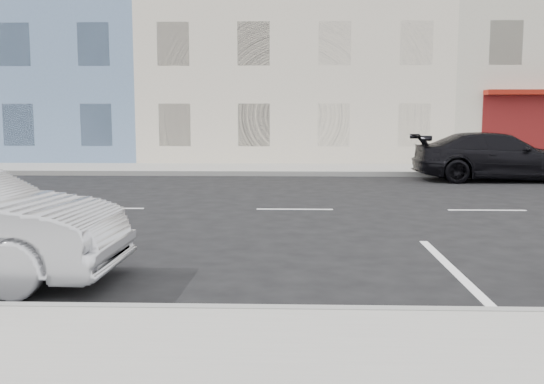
% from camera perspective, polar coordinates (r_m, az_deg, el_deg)
% --- Properties ---
extents(ground, '(120.00, 120.00, 0.00)m').
position_cam_1_polar(ground, '(12.89, 11.08, -1.67)').
color(ground, black).
rests_on(ground, ground).
extents(sidewalk_far, '(80.00, 3.40, 0.15)m').
position_cam_1_polar(sidewalk_far, '(21.56, -5.96, 2.17)').
color(sidewalk_far, gray).
rests_on(sidewalk_far, ground).
extents(curb_far, '(80.00, 0.12, 0.16)m').
position_cam_1_polar(curb_far, '(19.88, -6.62, 1.75)').
color(curb_far, gray).
rests_on(curb_far, ground).
extents(bldg_blue, '(12.00, 12.00, 13.00)m').
position_cam_1_polar(bldg_blue, '(31.57, -21.11, 15.02)').
color(bldg_blue, '#6582AA').
rests_on(bldg_blue, ground).
extents(bldg_cream, '(12.00, 12.00, 11.50)m').
position_cam_1_polar(bldg_cream, '(29.12, 2.06, 14.70)').
color(bldg_cream, beige).
rests_on(bldg_cream, ground).
extents(car_far, '(5.01, 2.05, 1.45)m').
position_cam_1_polar(car_far, '(19.49, 20.45, 3.14)').
color(car_far, black).
rests_on(car_far, ground).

